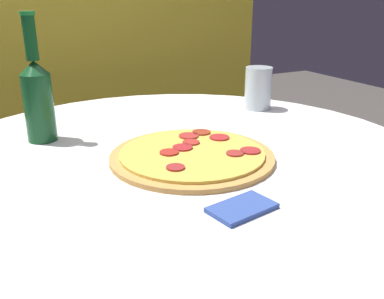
% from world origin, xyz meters
% --- Properties ---
extents(table, '(1.08, 1.08, 0.78)m').
position_xyz_m(table, '(0.00, 0.00, 0.61)').
color(table, white).
rests_on(table, ground_plane).
extents(fence_panel, '(1.78, 0.04, 1.53)m').
position_xyz_m(fence_panel, '(0.00, 1.03, 0.76)').
color(fence_panel, gold).
rests_on(fence_panel, ground_plane).
extents(pizza, '(0.33, 0.33, 0.02)m').
position_xyz_m(pizza, '(0.01, -0.04, 0.79)').
color(pizza, '#C68E47').
rests_on(pizza, table).
extents(beer_bottle, '(0.06, 0.06, 0.28)m').
position_xyz_m(beer_bottle, '(-0.24, 0.22, 0.88)').
color(beer_bottle, '#144C23').
rests_on(beer_bottle, table).
extents(drinking_glass, '(0.08, 0.08, 0.12)m').
position_xyz_m(drinking_glass, '(0.36, 0.22, 0.84)').
color(drinking_glass, silver).
rests_on(drinking_glass, table).
extents(napkin, '(0.11, 0.08, 0.01)m').
position_xyz_m(napkin, '(-0.02, -0.27, 0.78)').
color(napkin, '#334C99').
rests_on(napkin, table).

